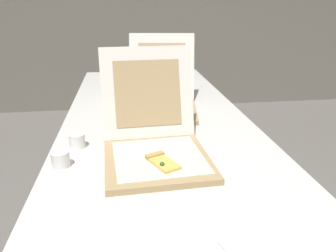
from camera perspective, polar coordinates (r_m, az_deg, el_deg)
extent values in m
cube|color=gray|center=(4.07, -6.07, 21.24)|extent=(10.00, 0.10, 2.60)
cube|color=silver|center=(1.54, -1.68, -0.15)|extent=(0.90, 2.50, 0.03)
cylinder|color=#38383D|center=(2.77, -12.06, 1.08)|extent=(0.04, 0.04, 0.71)
cylinder|color=#38383D|center=(2.81, 3.50, 1.81)|extent=(0.04, 0.04, 0.71)
cube|color=tan|center=(1.16, -1.88, -6.13)|extent=(0.39, 0.39, 0.02)
cube|color=silver|center=(1.16, -1.63, -5.46)|extent=(0.33, 0.33, 0.00)
cube|color=white|center=(1.32, -3.59, 5.91)|extent=(0.37, 0.14, 0.35)
cube|color=tan|center=(1.31, -3.57, 5.77)|extent=(0.27, 0.10, 0.25)
cube|color=#EAC156|center=(1.10, -0.73, -6.56)|extent=(0.11, 0.14, 0.01)
cube|color=tan|center=(1.15, -2.33, -5.24)|extent=(0.07, 0.05, 0.02)
sphere|color=#2D6628|center=(1.08, -1.05, -6.70)|extent=(0.02, 0.02, 0.02)
cube|color=tan|center=(1.68, -1.33, 2.71)|extent=(0.42, 0.42, 0.02)
cube|color=silver|center=(1.67, -1.68, 3.02)|extent=(0.33, 0.33, 0.00)
cube|color=white|center=(1.87, -1.13, 10.50)|extent=(0.38, 0.18, 0.35)
cube|color=tan|center=(1.87, -1.11, 10.41)|extent=(0.28, 0.12, 0.25)
cube|color=#EAC156|center=(1.62, -2.67, 2.65)|extent=(0.10, 0.14, 0.01)
cube|color=tan|center=(1.68, -2.47, 3.43)|extent=(0.09, 0.04, 0.02)
sphere|color=#2D6628|center=(1.60, -2.06, 2.79)|extent=(0.02, 0.02, 0.02)
sphere|color=#2D6628|center=(1.60, -2.42, 2.75)|extent=(0.02, 0.02, 0.02)
cylinder|color=white|center=(1.19, -18.36, -5.58)|extent=(0.06, 0.06, 0.06)
cylinder|color=white|center=(1.91, -10.06, 5.18)|extent=(0.06, 0.06, 0.06)
cylinder|color=white|center=(1.33, -15.68, -2.50)|extent=(0.06, 0.06, 0.06)
cube|color=white|center=(0.82, 15.25, -20.46)|extent=(0.16, 0.16, 0.00)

